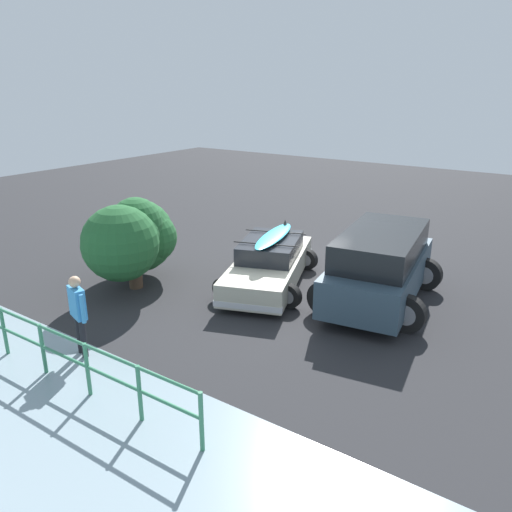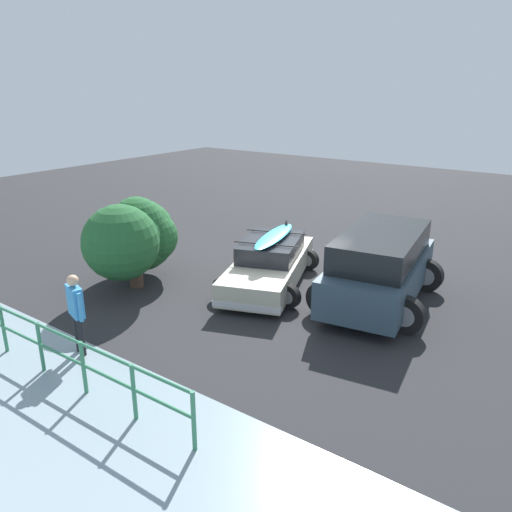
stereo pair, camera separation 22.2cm
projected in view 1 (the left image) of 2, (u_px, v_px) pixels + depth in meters
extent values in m
cube|color=#28282B|center=(288.00, 285.00, 13.19)|extent=(44.00, 44.00, 0.02)
cube|color=#B7B29E|center=(269.00, 268.00, 13.11)|extent=(2.97, 4.60, 0.57)
cube|color=#23262B|center=(271.00, 247.00, 13.10)|extent=(2.02, 2.43, 0.45)
cube|color=silver|center=(248.00, 306.00, 11.23)|extent=(1.55, 0.65, 0.14)
cube|color=silver|center=(285.00, 249.00, 15.10)|extent=(1.55, 0.65, 0.14)
cylinder|color=black|center=(289.00, 296.00, 11.74)|extent=(0.59, 0.18, 0.59)
cylinder|color=#99999E|center=(289.00, 296.00, 11.74)|extent=(0.33, 0.19, 0.33)
cylinder|color=black|center=(224.00, 289.00, 12.13)|extent=(0.59, 0.18, 0.59)
cylinder|color=#99999E|center=(224.00, 289.00, 12.13)|extent=(0.33, 0.19, 0.33)
cylinder|color=black|center=(307.00, 260.00, 14.19)|extent=(0.59, 0.18, 0.59)
cylinder|color=#99999E|center=(307.00, 260.00, 14.19)|extent=(0.33, 0.19, 0.33)
cylinder|color=black|center=(252.00, 255.00, 14.58)|extent=(0.59, 0.18, 0.59)
cylinder|color=#99999E|center=(252.00, 255.00, 14.58)|extent=(0.33, 0.19, 0.33)
cylinder|color=black|center=(266.00, 244.00, 12.49)|extent=(1.58, 0.60, 0.03)
cylinder|color=black|center=(275.00, 232.00, 13.54)|extent=(1.58, 0.60, 0.03)
ellipsoid|color=#33B7D6|center=(274.00, 236.00, 12.98)|extent=(1.14, 2.57, 0.09)
cone|color=black|center=(285.00, 222.00, 13.84)|extent=(0.10, 0.10, 0.14)
cube|color=#334756|center=(379.00, 274.00, 11.96)|extent=(2.38, 4.52, 0.87)
cube|color=black|center=(382.00, 244.00, 11.71)|extent=(2.10, 3.56, 0.65)
cylinder|color=black|center=(398.00, 245.00, 13.84)|extent=(0.76, 0.28, 0.74)
cylinder|color=black|center=(407.00, 314.00, 10.58)|extent=(0.83, 0.22, 0.83)
cylinder|color=#99999E|center=(407.00, 314.00, 10.58)|extent=(0.45, 0.23, 0.45)
cylinder|color=black|center=(325.00, 298.00, 11.34)|extent=(0.83, 0.22, 0.83)
cylinder|color=#99999E|center=(325.00, 298.00, 11.34)|extent=(0.45, 0.23, 0.45)
cylinder|color=black|center=(426.00, 274.00, 12.77)|extent=(0.83, 0.22, 0.83)
cylinder|color=#99999E|center=(426.00, 274.00, 12.77)|extent=(0.45, 0.23, 0.45)
cylinder|color=black|center=(356.00, 264.00, 13.53)|extent=(0.83, 0.22, 0.83)
cylinder|color=#99999E|center=(356.00, 264.00, 13.53)|extent=(0.45, 0.23, 0.45)
cylinder|color=black|center=(83.00, 338.00, 9.57)|extent=(0.12, 0.12, 0.81)
cylinder|color=black|center=(79.00, 334.00, 9.74)|extent=(0.12, 0.12, 0.81)
cube|color=#3D8ED1|center=(77.00, 303.00, 9.42)|extent=(0.51, 0.32, 0.61)
sphere|color=#D6A884|center=(74.00, 282.00, 9.29)|extent=(0.22, 0.22, 0.22)
cylinder|color=#3D8ED1|center=(82.00, 309.00, 9.23)|extent=(0.08, 0.08, 0.57)
cylinder|color=#3D8ED1|center=(72.00, 299.00, 9.64)|extent=(0.08, 0.08, 0.57)
cylinder|color=#387F5B|center=(201.00, 422.00, 7.06)|extent=(0.07, 0.07, 0.98)
cylinder|color=#387F5B|center=(140.00, 393.00, 7.71)|extent=(0.07, 0.07, 0.98)
cylinder|color=#387F5B|center=(87.00, 369.00, 8.36)|extent=(0.07, 0.07, 0.98)
cylinder|color=#387F5B|center=(43.00, 349.00, 9.01)|extent=(0.07, 0.07, 0.98)
cylinder|color=#387F5B|center=(4.00, 331.00, 9.66)|extent=(0.07, 0.07, 0.98)
cylinder|color=#387F5B|center=(39.00, 326.00, 8.86)|extent=(7.42, 0.15, 0.06)
cylinder|color=#387F5B|center=(42.00, 346.00, 9.00)|extent=(7.42, 0.15, 0.06)
cylinder|color=#4C3828|center=(136.00, 279.00, 12.95)|extent=(0.35, 0.35, 0.46)
sphere|color=#235B2D|center=(138.00, 236.00, 13.39)|extent=(1.97, 1.97, 1.97)
sphere|color=#235B2D|center=(136.00, 223.00, 12.74)|extent=(1.34, 1.34, 1.34)
sphere|color=#235B2D|center=(133.00, 235.00, 12.52)|extent=(1.35, 1.35, 1.35)
sphere|color=#235B2D|center=(120.00, 243.00, 12.04)|extent=(1.87, 1.87, 1.87)
sphere|color=#235B2D|center=(151.00, 237.00, 13.29)|extent=(1.37, 1.37, 1.37)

